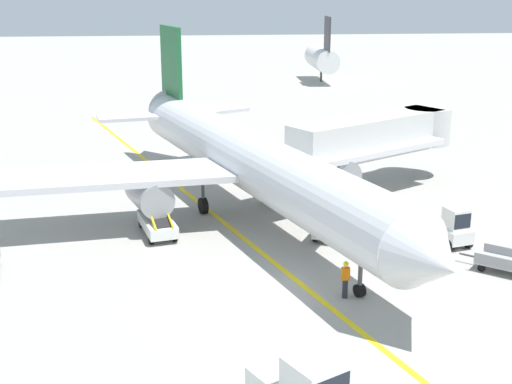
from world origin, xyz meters
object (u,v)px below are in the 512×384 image
object	(u,v)px
baggage_tug_near_wing	(452,228)
safety_cone_nose_left	(297,191)
belt_loader_aft_hold	(157,220)
ground_crew_marshaller	(411,226)
baggage_cart_loaded	(508,263)
safety_cone_nose_right	(418,215)
jet_bridge	(383,134)
airliner	(247,159)
belt_loader_forward_hold	(331,221)
ground_crew_wing_walker	(345,278)

from	to	relation	value
baggage_tug_near_wing	safety_cone_nose_left	size ratio (longest dim) A/B	6.04
baggage_tug_near_wing	belt_loader_aft_hold	xyz separation A→B (m)	(-15.33, 3.19, -0.15)
baggage_tug_near_wing	ground_crew_marshaller	bearing A→B (deg)	165.40
baggage_cart_loaded	ground_crew_marshaller	size ratio (longest dim) A/B	1.99
belt_loader_aft_hold	baggage_tug_near_wing	bearing A→B (deg)	-11.74
baggage_cart_loaded	safety_cone_nose_right	size ratio (longest dim) A/B	7.70
jet_bridge	baggage_cart_loaded	bearing A→B (deg)	-81.79
ground_crew_marshaller	safety_cone_nose_right	bearing A→B (deg)	66.30
baggage_tug_near_wing	belt_loader_aft_hold	distance (m)	15.66
airliner	ground_crew_marshaller	bearing A→B (deg)	-32.53
jet_bridge	belt_loader_forward_hold	world-z (taller)	jet_bridge
belt_loader_forward_hold	belt_loader_aft_hold	size ratio (longest dim) A/B	0.99
ground_crew_marshaller	ground_crew_wing_walker	size ratio (longest dim) A/B	1.00
baggage_tug_near_wing	belt_loader_forward_hold	world-z (taller)	belt_loader_forward_hold
belt_loader_aft_hold	ground_crew_wing_walker	distance (m)	12.26
jet_bridge	safety_cone_nose_right	bearing A→B (deg)	-87.02
airliner	jet_bridge	distance (m)	10.77
baggage_tug_near_wing	belt_loader_aft_hold	bearing A→B (deg)	168.26
baggage_cart_loaded	belt_loader_aft_hold	bearing A→B (deg)	157.46
baggage_tug_near_wing	baggage_cart_loaded	size ratio (longest dim) A/B	0.78
airliner	baggage_cart_loaded	world-z (taller)	airliner
baggage_tug_near_wing	safety_cone_nose_right	world-z (taller)	baggage_tug_near_wing
ground_crew_marshaller	airliner	bearing A→B (deg)	147.47
baggage_tug_near_wing	safety_cone_nose_left	world-z (taller)	baggage_tug_near_wing
airliner	ground_crew_wing_walker	xyz separation A→B (m)	(3.29, -11.45, -2.51)
jet_bridge	ground_crew_wing_walker	xyz separation A→B (m)	(-6.14, -16.65, -2.63)
airliner	ground_crew_marshaller	world-z (taller)	airliner
jet_bridge	belt_loader_aft_hold	size ratio (longest dim) A/B	2.37
airliner	safety_cone_nose_left	distance (m)	6.13
ground_crew_marshaller	ground_crew_wing_walker	xyz separation A→B (m)	(-4.86, -6.24, 0.00)
airliner	belt_loader_forward_hold	size ratio (longest dim) A/B	6.69
airliner	safety_cone_nose_left	xyz separation A→B (m)	(3.53, 3.87, -3.20)
baggage_cart_loaded	ground_crew_marshaller	bearing A→B (deg)	128.45
safety_cone_nose_left	safety_cone_nose_right	bearing A→B (deg)	-40.66
baggage_tug_near_wing	ground_crew_wing_walker	xyz separation A→B (m)	(-6.90, -5.71, -0.02)
baggage_cart_loaded	ground_crew_wing_walker	world-z (taller)	ground_crew_wing_walker
belt_loader_forward_hold	baggage_tug_near_wing	bearing A→B (deg)	-19.37
belt_loader_aft_hold	ground_crew_marshaller	world-z (taller)	belt_loader_aft_hold
airliner	jet_bridge	xyz separation A→B (m)	(9.43, 5.20, 0.12)
safety_cone_nose_right	airliner	bearing A→B (deg)	171.25
belt_loader_forward_hold	belt_loader_aft_hold	world-z (taller)	same
baggage_tug_near_wing	belt_loader_aft_hold	size ratio (longest dim) A/B	0.51
baggage_tug_near_wing	ground_crew_wing_walker	size ratio (longest dim) A/B	1.56
safety_cone_nose_right	belt_loader_forward_hold	bearing A→B (deg)	-158.89
safety_cone_nose_right	baggage_cart_loaded	bearing A→B (deg)	-77.49
belt_loader_forward_hold	ground_crew_marshaller	world-z (taller)	belt_loader_forward_hold
baggage_cart_loaded	jet_bridge	bearing A→B (deg)	98.21
airliner	ground_crew_wing_walker	bearing A→B (deg)	-73.95
belt_loader_aft_hold	belt_loader_forward_hold	bearing A→B (deg)	-6.66
belt_loader_aft_hold	ground_crew_marshaller	bearing A→B (deg)	-11.30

